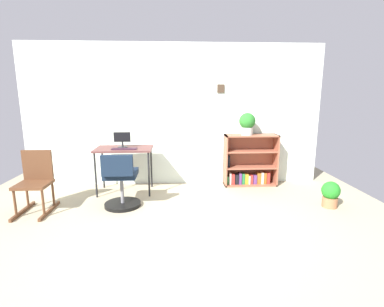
{
  "coord_description": "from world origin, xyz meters",
  "views": [
    {
      "loc": [
        0.03,
        -2.99,
        1.61
      ],
      "look_at": [
        0.26,
        1.14,
        0.75
      ],
      "focal_mm": 27.06,
      "sensor_mm": 36.0,
      "label": 1
    }
  ],
  "objects_px": {
    "keyboard": "(124,149)",
    "rocking_chair": "(36,181)",
    "monitor": "(122,140)",
    "desk": "(124,152)",
    "potted_plant_on_shelf": "(247,123)",
    "bookshelf_low": "(249,163)",
    "office_chair": "(121,184)",
    "potted_plant_floor": "(331,194)"
  },
  "relations": [
    {
      "from": "potted_plant_on_shelf",
      "to": "potted_plant_floor",
      "type": "bearing_deg",
      "value": -47.6
    },
    {
      "from": "potted_plant_on_shelf",
      "to": "bookshelf_low",
      "type": "bearing_deg",
      "value": 35.6
    },
    {
      "from": "keyboard",
      "to": "bookshelf_low",
      "type": "bearing_deg",
      "value": 11.5
    },
    {
      "from": "office_chair",
      "to": "rocking_chair",
      "type": "relative_size",
      "value": 0.96
    },
    {
      "from": "monitor",
      "to": "potted_plant_floor",
      "type": "distance_m",
      "value": 3.27
    },
    {
      "from": "office_chair",
      "to": "monitor",
      "type": "bearing_deg",
      "value": 96.81
    },
    {
      "from": "bookshelf_low",
      "to": "potted_plant_floor",
      "type": "relative_size",
      "value": 2.44
    },
    {
      "from": "desk",
      "to": "monitor",
      "type": "distance_m",
      "value": 0.21
    },
    {
      "from": "monitor",
      "to": "rocking_chair",
      "type": "relative_size",
      "value": 0.32
    },
    {
      "from": "rocking_chair",
      "to": "potted_plant_floor",
      "type": "distance_m",
      "value": 4.15
    },
    {
      "from": "desk",
      "to": "monitor",
      "type": "xyz_separation_m",
      "value": [
        -0.03,
        0.05,
        0.2
      ]
    },
    {
      "from": "bookshelf_low",
      "to": "potted_plant_on_shelf",
      "type": "distance_m",
      "value": 0.73
    },
    {
      "from": "desk",
      "to": "keyboard",
      "type": "xyz_separation_m",
      "value": [
        0.03,
        -0.13,
        0.08
      ]
    },
    {
      "from": "rocking_chair",
      "to": "potted_plant_floor",
      "type": "height_order",
      "value": "rocking_chair"
    },
    {
      "from": "rocking_chair",
      "to": "bookshelf_low",
      "type": "distance_m",
      "value": 3.39
    },
    {
      "from": "keyboard",
      "to": "rocking_chair",
      "type": "bearing_deg",
      "value": -152.09
    },
    {
      "from": "rocking_chair",
      "to": "monitor",
      "type": "bearing_deg",
      "value": 35.93
    },
    {
      "from": "monitor",
      "to": "bookshelf_low",
      "type": "height_order",
      "value": "monitor"
    },
    {
      "from": "rocking_chair",
      "to": "bookshelf_low",
      "type": "bearing_deg",
      "value": 17.56
    },
    {
      "from": "potted_plant_on_shelf",
      "to": "keyboard",
      "type": "bearing_deg",
      "value": -169.59
    },
    {
      "from": "desk",
      "to": "office_chair",
      "type": "bearing_deg",
      "value": -85.08
    },
    {
      "from": "rocking_chair",
      "to": "potted_plant_floor",
      "type": "bearing_deg",
      "value": -1.46
    },
    {
      "from": "keyboard",
      "to": "potted_plant_floor",
      "type": "xyz_separation_m",
      "value": [
        3.02,
        -0.7,
        -0.55
      ]
    },
    {
      "from": "desk",
      "to": "rocking_chair",
      "type": "bearing_deg",
      "value": -146.5
    },
    {
      "from": "keyboard",
      "to": "rocking_chair",
      "type": "relative_size",
      "value": 0.46
    },
    {
      "from": "desk",
      "to": "keyboard",
      "type": "height_order",
      "value": "keyboard"
    },
    {
      "from": "desk",
      "to": "keyboard",
      "type": "bearing_deg",
      "value": -77.15
    },
    {
      "from": "keyboard",
      "to": "potted_plant_floor",
      "type": "relative_size",
      "value": 1.03
    },
    {
      "from": "office_chair",
      "to": "potted_plant_floor",
      "type": "height_order",
      "value": "office_chair"
    },
    {
      "from": "office_chair",
      "to": "potted_plant_floor",
      "type": "bearing_deg",
      "value": -2.85
    },
    {
      "from": "potted_plant_on_shelf",
      "to": "rocking_chair",
      "type": "bearing_deg",
      "value": -162.96
    },
    {
      "from": "keyboard",
      "to": "potted_plant_floor",
      "type": "height_order",
      "value": "keyboard"
    },
    {
      "from": "potted_plant_floor",
      "to": "rocking_chair",
      "type": "bearing_deg",
      "value": 178.54
    },
    {
      "from": "monitor",
      "to": "office_chair",
      "type": "distance_m",
      "value": 0.9
    },
    {
      "from": "office_chair",
      "to": "potted_plant_floor",
      "type": "distance_m",
      "value": 3.0
    },
    {
      "from": "rocking_chair",
      "to": "desk",
      "type": "bearing_deg",
      "value": 33.5
    },
    {
      "from": "monitor",
      "to": "desk",
      "type": "bearing_deg",
      "value": -59.36
    },
    {
      "from": "bookshelf_low",
      "to": "potted_plant_on_shelf",
      "type": "height_order",
      "value": "potted_plant_on_shelf"
    },
    {
      "from": "office_chair",
      "to": "keyboard",
      "type": "bearing_deg",
      "value": 93.03
    },
    {
      "from": "keyboard",
      "to": "bookshelf_low",
      "type": "height_order",
      "value": "bookshelf_low"
    },
    {
      "from": "office_chair",
      "to": "potted_plant_on_shelf",
      "type": "relative_size",
      "value": 2.14
    },
    {
      "from": "monitor",
      "to": "rocking_chair",
      "type": "xyz_separation_m",
      "value": [
        -1.06,
        -0.77,
        -0.44
      ]
    }
  ]
}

